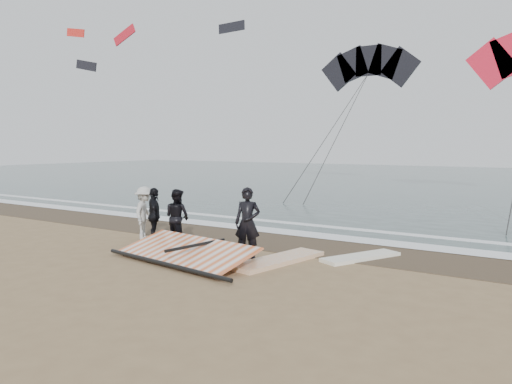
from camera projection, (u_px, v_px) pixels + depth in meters
ground at (220, 283)px, 10.35m from camera, size 120.00×120.00×0.00m
sea at (482, 182)px, 37.92m from camera, size 120.00×54.00×0.02m
wet_sand at (316, 246)px, 14.11m from camera, size 120.00×2.80×0.01m
foam_near at (336, 237)px, 15.28m from camera, size 120.00×0.90×0.01m
foam_far at (357, 229)px, 16.70m from camera, size 120.00×0.45×0.01m
man_main at (248, 223)px, 12.54m from camera, size 0.76×0.62×1.80m
board_white at (278, 260)px, 12.14m from camera, size 1.28×2.83×0.11m
board_cream at (361, 257)px, 12.51m from camera, size 1.49×2.24×0.09m
trio_cluster at (157, 215)px, 14.60m from camera, size 2.31×1.37×1.62m
sail_rig at (189, 253)px, 12.33m from camera, size 4.30×2.24×0.50m
kite_dark at (368, 70)px, 33.40m from camera, size 7.74×6.06×14.17m
distant_kites at (126, 40)px, 51.66m from camera, size 23.74×6.12×6.23m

